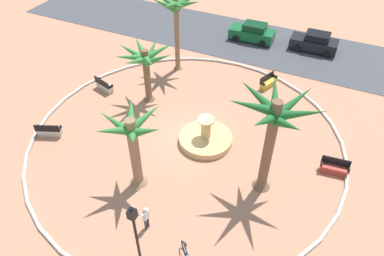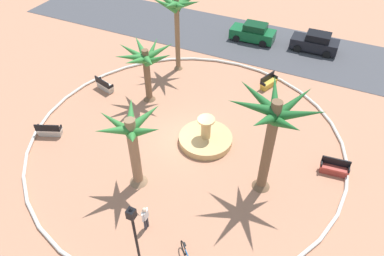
# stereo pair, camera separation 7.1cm
# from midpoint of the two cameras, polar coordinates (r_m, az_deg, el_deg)

# --- Properties ---
(ground_plane) EXTENTS (80.00, 80.00, 0.00)m
(ground_plane) POSITION_cam_midpoint_polar(r_m,az_deg,el_deg) (22.89, -1.01, -1.74)
(ground_plane) COLOR tan
(plaza_curb) EXTENTS (19.98, 19.98, 0.20)m
(plaza_curb) POSITION_cam_midpoint_polar(r_m,az_deg,el_deg) (22.82, -1.02, -1.56)
(plaza_curb) COLOR silver
(plaza_curb) RESTS_ON ground
(street_asphalt) EXTENTS (48.00, 8.00, 0.03)m
(street_asphalt) POSITION_cam_midpoint_polar(r_m,az_deg,el_deg) (34.04, 9.98, 13.49)
(street_asphalt) COLOR #424247
(street_asphalt) RESTS_ON ground
(fountain) EXTENTS (3.40, 3.40, 1.90)m
(fountain) POSITION_cam_midpoint_polar(r_m,az_deg,el_deg) (22.50, 2.11, -1.68)
(fountain) COLOR tan
(fountain) RESTS_ON ground
(palm_tree_near_fountain) EXTENTS (4.02, 3.98, 6.26)m
(palm_tree_near_fountain) POSITION_cam_midpoint_polar(r_m,az_deg,el_deg) (27.33, -2.60, 18.47)
(palm_tree_near_fountain) COLOR brown
(palm_tree_near_fountain) RESTS_ON ground
(palm_tree_by_curb) EXTENTS (4.52, 4.48, 6.23)m
(palm_tree_by_curb) POSITION_cam_midpoint_polar(r_m,az_deg,el_deg) (17.39, 12.74, 0.58)
(palm_tree_by_curb) COLOR brown
(palm_tree_by_curb) RESTS_ON ground
(palm_tree_mid_plaza) EXTENTS (4.09, 4.06, 4.32)m
(palm_tree_mid_plaza) POSITION_cam_midpoint_polar(r_m,az_deg,el_deg) (24.53, -7.64, 10.71)
(palm_tree_mid_plaza) COLOR brown
(palm_tree_mid_plaza) RESTS_ON ground
(palm_tree_far_side) EXTENTS (3.57, 3.45, 4.89)m
(palm_tree_far_side) POSITION_cam_midpoint_polar(r_m,az_deg,el_deg) (18.24, -9.65, -1.74)
(palm_tree_far_side) COLOR #8E6B4C
(palm_tree_far_side) RESTS_ON ground
(bench_east) EXTENTS (1.68, 0.92, 1.00)m
(bench_east) POSITION_cam_midpoint_polar(r_m,az_deg,el_deg) (27.72, -13.99, 6.58)
(bench_east) COLOR beige
(bench_east) RESTS_ON ground
(bench_west) EXTENTS (1.65, 0.68, 1.00)m
(bench_west) POSITION_cam_midpoint_polar(r_m,az_deg,el_deg) (22.20, 21.81, -6.04)
(bench_west) COLOR #B73D33
(bench_west) RESTS_ON ground
(bench_north) EXTENTS (1.67, 1.08, 1.00)m
(bench_north) POSITION_cam_midpoint_polar(r_m,az_deg,el_deg) (24.69, -22.04, -0.50)
(bench_north) COLOR beige
(bench_north) RESTS_ON ground
(bench_southeast) EXTENTS (1.05, 1.67, 1.00)m
(bench_southeast) POSITION_cam_midpoint_polar(r_m,az_deg,el_deg) (27.87, 12.06, 7.13)
(bench_southeast) COLOR gold
(bench_southeast) RESTS_ON ground
(lamppost) EXTENTS (0.32, 0.32, 4.59)m
(lamppost) POSITION_cam_midpoint_polar(r_m,az_deg,el_deg) (15.43, -9.09, -16.77)
(lamppost) COLOR black
(lamppost) RESTS_ON ground
(person_cyclist_helmet) EXTENTS (0.22, 0.53, 1.60)m
(person_cyclist_helmet) POSITION_cam_midpoint_polar(r_m,az_deg,el_deg) (18.06, -7.55, -14.03)
(person_cyclist_helmet) COLOR #33333D
(person_cyclist_helmet) RESTS_ON ground
(parked_car_leftmost) EXTENTS (4.05, 2.01, 1.67)m
(parked_car_leftmost) POSITION_cam_midpoint_polar(r_m,az_deg,el_deg) (33.94, 9.63, 14.90)
(parked_car_leftmost) COLOR #145B2D
(parked_car_leftmost) RESTS_ON ground
(parked_car_second) EXTENTS (4.03, 1.98, 1.67)m
(parked_car_second) POSITION_cam_midpoint_polar(r_m,az_deg,el_deg) (33.58, 19.03, 12.90)
(parked_car_second) COLOR black
(parked_car_second) RESTS_ON ground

